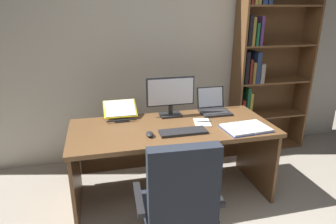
{
  "coord_description": "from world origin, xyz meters",
  "views": [
    {
      "loc": [
        -0.81,
        -1.34,
        1.8
      ],
      "look_at": [
        -0.22,
        1.1,
        0.91
      ],
      "focal_mm": 31.63,
      "sensor_mm": 36.0,
      "label": 1
    }
  ],
  "objects_px": {
    "computer_mouse": "(150,134)",
    "notepad": "(202,123)",
    "laptop": "(213,107)",
    "reading_stand_with_book": "(120,110)",
    "pen": "(204,122)",
    "open_binder": "(246,128)",
    "office_chair": "(179,212)",
    "monitor": "(170,96)",
    "bookshelf": "(264,65)",
    "desk": "(170,141)",
    "keyboard": "(183,132)"
  },
  "relations": [
    {
      "from": "office_chair",
      "to": "monitor",
      "type": "distance_m",
      "value": 1.23
    },
    {
      "from": "office_chair",
      "to": "laptop",
      "type": "relative_size",
      "value": 3.27
    },
    {
      "from": "reading_stand_with_book",
      "to": "pen",
      "type": "distance_m",
      "value": 0.85
    },
    {
      "from": "desk",
      "to": "reading_stand_with_book",
      "type": "relative_size",
      "value": 5.77
    },
    {
      "from": "laptop",
      "to": "open_binder",
      "type": "bearing_deg",
      "value": -77.85
    },
    {
      "from": "desk",
      "to": "office_chair",
      "type": "relative_size",
      "value": 1.91
    },
    {
      "from": "monitor",
      "to": "laptop",
      "type": "bearing_deg",
      "value": 0.58
    },
    {
      "from": "laptop",
      "to": "computer_mouse",
      "type": "height_order",
      "value": "laptop"
    },
    {
      "from": "laptop",
      "to": "open_binder",
      "type": "height_order",
      "value": "laptop"
    },
    {
      "from": "desk",
      "to": "laptop",
      "type": "distance_m",
      "value": 0.62
    },
    {
      "from": "computer_mouse",
      "to": "open_binder",
      "type": "xyz_separation_m",
      "value": [
        0.88,
        -0.05,
        -0.01
      ]
    },
    {
      "from": "bookshelf",
      "to": "computer_mouse",
      "type": "height_order",
      "value": "bookshelf"
    },
    {
      "from": "computer_mouse",
      "to": "notepad",
      "type": "height_order",
      "value": "computer_mouse"
    },
    {
      "from": "bookshelf",
      "to": "monitor",
      "type": "xyz_separation_m",
      "value": [
        -1.33,
        -0.51,
        -0.17
      ]
    },
    {
      "from": "laptop",
      "to": "open_binder",
      "type": "xyz_separation_m",
      "value": [
        0.11,
        -0.52,
        -0.04
      ]
    },
    {
      "from": "desk",
      "to": "reading_stand_with_book",
      "type": "height_order",
      "value": "reading_stand_with_book"
    },
    {
      "from": "desk",
      "to": "notepad",
      "type": "height_order",
      "value": "notepad"
    },
    {
      "from": "desk",
      "to": "monitor",
      "type": "height_order",
      "value": "monitor"
    },
    {
      "from": "keyboard",
      "to": "pen",
      "type": "bearing_deg",
      "value": 35.03
    },
    {
      "from": "monitor",
      "to": "computer_mouse",
      "type": "height_order",
      "value": "monitor"
    },
    {
      "from": "office_chair",
      "to": "monitor",
      "type": "height_order",
      "value": "monitor"
    },
    {
      "from": "pen",
      "to": "reading_stand_with_book",
      "type": "bearing_deg",
      "value": 155.66
    },
    {
      "from": "monitor",
      "to": "keyboard",
      "type": "relative_size",
      "value": 1.17
    },
    {
      "from": "bookshelf",
      "to": "open_binder",
      "type": "bearing_deg",
      "value": -126.0
    },
    {
      "from": "laptop",
      "to": "keyboard",
      "type": "xyz_separation_m",
      "value": [
        -0.47,
        -0.47,
        -0.04
      ]
    },
    {
      "from": "monitor",
      "to": "open_binder",
      "type": "bearing_deg",
      "value": -41.33
    },
    {
      "from": "pen",
      "to": "notepad",
      "type": "bearing_deg",
      "value": 180.0
    },
    {
      "from": "open_binder",
      "to": "notepad",
      "type": "xyz_separation_m",
      "value": [
        -0.34,
        0.24,
        -0.01
      ]
    },
    {
      "from": "desk",
      "to": "computer_mouse",
      "type": "xyz_separation_m",
      "value": [
        -0.25,
        -0.26,
        0.22
      ]
    },
    {
      "from": "computer_mouse",
      "to": "reading_stand_with_book",
      "type": "relative_size",
      "value": 0.32
    },
    {
      "from": "keyboard",
      "to": "notepad",
      "type": "relative_size",
      "value": 2.0
    },
    {
      "from": "open_binder",
      "to": "notepad",
      "type": "distance_m",
      "value": 0.41
    },
    {
      "from": "laptop",
      "to": "reading_stand_with_book",
      "type": "bearing_deg",
      "value": 176.0
    },
    {
      "from": "monitor",
      "to": "keyboard",
      "type": "height_order",
      "value": "monitor"
    },
    {
      "from": "computer_mouse",
      "to": "notepad",
      "type": "distance_m",
      "value": 0.58
    },
    {
      "from": "reading_stand_with_book",
      "to": "bookshelf",
      "type": "bearing_deg",
      "value": 13.49
    },
    {
      "from": "keyboard",
      "to": "pen",
      "type": "xyz_separation_m",
      "value": [
        0.27,
        0.19,
        0.0
      ]
    },
    {
      "from": "computer_mouse",
      "to": "reading_stand_with_book",
      "type": "bearing_deg",
      "value": 110.8
    },
    {
      "from": "keyboard",
      "to": "pen",
      "type": "height_order",
      "value": "keyboard"
    },
    {
      "from": "bookshelf",
      "to": "computer_mouse",
      "type": "relative_size",
      "value": 21.97
    },
    {
      "from": "bookshelf",
      "to": "reading_stand_with_book",
      "type": "bearing_deg",
      "value": -166.51
    },
    {
      "from": "monitor",
      "to": "open_binder",
      "type": "distance_m",
      "value": 0.8
    },
    {
      "from": "monitor",
      "to": "open_binder",
      "type": "height_order",
      "value": "monitor"
    },
    {
      "from": "keyboard",
      "to": "notepad",
      "type": "distance_m",
      "value": 0.31
    },
    {
      "from": "bookshelf",
      "to": "office_chair",
      "type": "relative_size",
      "value": 2.31
    },
    {
      "from": "desk",
      "to": "laptop",
      "type": "relative_size",
      "value": 6.24
    },
    {
      "from": "office_chair",
      "to": "reading_stand_with_book",
      "type": "height_order",
      "value": "office_chair"
    },
    {
      "from": "computer_mouse",
      "to": "office_chair",
      "type": "bearing_deg",
      "value": -81.29
    },
    {
      "from": "bookshelf",
      "to": "notepad",
      "type": "bearing_deg",
      "value": -143.91
    },
    {
      "from": "desk",
      "to": "office_chair",
      "type": "distance_m",
      "value": 0.91
    }
  ]
}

